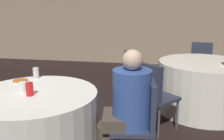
# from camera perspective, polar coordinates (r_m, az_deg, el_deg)

# --- Properties ---
(wall_back) EXTENTS (16.00, 0.06, 2.80)m
(wall_back) POSITION_cam_1_polar(r_m,az_deg,el_deg) (6.86, 1.18, 13.19)
(wall_back) COLOR gray
(wall_back) RESTS_ON ground_plane
(table_near) EXTENTS (1.19, 1.19, 0.75)m
(table_near) POSITION_cam_1_polar(r_m,az_deg,el_deg) (2.59, -16.80, -12.86)
(table_near) COLOR white
(table_near) RESTS_ON ground_plane
(table_far) EXTENTS (1.32, 1.32, 0.75)m
(table_far) POSITION_cam_1_polar(r_m,az_deg,el_deg) (3.97, 20.02, -3.53)
(table_far) COLOR white
(table_far) RESTS_ON ground_plane
(chair_near_east) EXTENTS (0.46, 0.45, 0.88)m
(chair_near_east) POSITION_cam_1_polar(r_m,az_deg,el_deg) (2.40, 6.69, -10.59)
(chair_near_east) COLOR #2D3347
(chair_near_east) RESTS_ON ground_plane
(chair_far_north) EXTENTS (0.45, 0.45, 0.88)m
(chair_far_north) POSITION_cam_1_polar(r_m,az_deg,el_deg) (4.97, 19.67, 1.76)
(chair_far_north) COLOR #2D3347
(chair_far_north) RESTS_ON ground_plane
(chair_far_west) EXTENTS (0.44, 0.44, 0.88)m
(chair_far_west) POSITION_cam_1_polar(r_m,az_deg,el_deg) (3.78, 4.33, -1.19)
(chair_far_west) COLOR #2D3347
(chair_far_west) RESTS_ON ground_plane
(chair_far_southwest) EXTENTS (0.56, 0.56, 0.88)m
(chair_far_southwest) POSITION_cam_1_polar(r_m,az_deg,el_deg) (3.10, 9.52, -4.89)
(chair_far_southwest) COLOR #2D3347
(chair_far_southwest) RESTS_ON ground_plane
(person_blue_shirt) EXTENTS (0.52, 0.39, 1.17)m
(person_blue_shirt) POSITION_cam_1_polar(r_m,az_deg,el_deg) (2.37, 2.97, -8.99)
(person_blue_shirt) COLOR #4C4238
(person_blue_shirt) RESTS_ON ground_plane
(pizza_plate_near) EXTENTS (0.21, 0.21, 0.02)m
(pizza_plate_near) POSITION_cam_1_polar(r_m,az_deg,el_deg) (2.86, -20.22, -2.32)
(pizza_plate_near) COLOR white
(pizza_plate_near) RESTS_ON table_near
(soda_can_silver) EXTENTS (0.07, 0.07, 0.12)m
(soda_can_silver) POSITION_cam_1_polar(r_m,az_deg,el_deg) (2.91, -16.99, -0.65)
(soda_can_silver) COLOR silver
(soda_can_silver) RESTS_ON table_near
(soda_can_red) EXTENTS (0.07, 0.07, 0.12)m
(soda_can_red) POSITION_cam_1_polar(r_m,az_deg,el_deg) (2.37, -18.32, -4.17)
(soda_can_red) COLOR red
(soda_can_red) RESTS_ON table_near
(cup_near) EXTENTS (0.08, 0.08, 0.10)m
(cup_near) POSITION_cam_1_polar(r_m,az_deg,el_deg) (2.48, -19.67, -3.77)
(cup_near) COLOR white
(cup_near) RESTS_ON table_near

